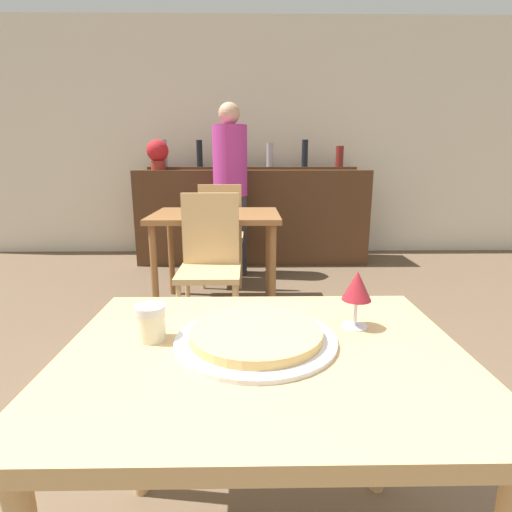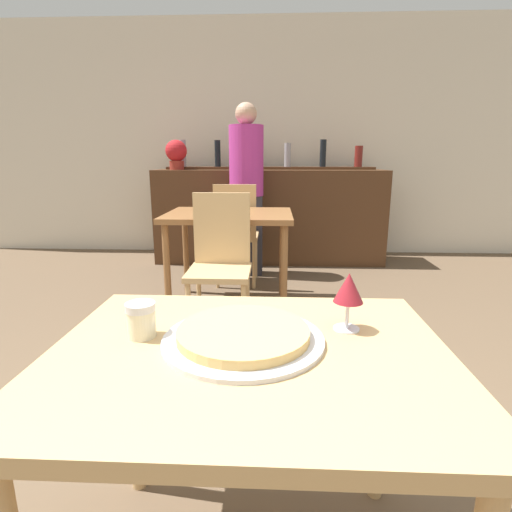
# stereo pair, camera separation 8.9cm
# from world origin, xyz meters

# --- Properties ---
(wall_back) EXTENTS (8.00, 0.05, 2.80)m
(wall_back) POSITION_xyz_m (0.00, 4.24, 1.40)
(wall_back) COLOR silver
(wall_back) RESTS_ON ground_plane
(dining_table_near) EXTENTS (0.98, 0.76, 0.72)m
(dining_table_near) POSITION_xyz_m (0.00, 0.00, 0.63)
(dining_table_near) COLOR tan
(dining_table_near) RESTS_ON ground_plane
(dining_table_far) EXTENTS (0.97, 0.75, 0.77)m
(dining_table_far) POSITION_xyz_m (-0.29, 2.20, 0.67)
(dining_table_far) COLOR brown
(dining_table_far) RESTS_ON ground_plane
(bar_counter) EXTENTS (2.60, 0.56, 1.06)m
(bar_counter) POSITION_xyz_m (0.00, 3.74, 0.53)
(bar_counter) COLOR #4C2D19
(bar_counter) RESTS_ON ground_plane
(bar_back_shelf) EXTENTS (2.39, 0.24, 0.33)m
(bar_back_shelf) POSITION_xyz_m (0.01, 3.88, 1.13)
(bar_back_shelf) COLOR #4C2D19
(bar_back_shelf) RESTS_ON bar_counter
(chair_far_side_front) EXTENTS (0.40, 0.40, 0.96)m
(chair_far_side_front) POSITION_xyz_m (-0.29, 1.66, 0.55)
(chair_far_side_front) COLOR tan
(chair_far_side_front) RESTS_ON ground_plane
(chair_far_side_back) EXTENTS (0.40, 0.40, 0.96)m
(chair_far_side_back) POSITION_xyz_m (-0.29, 2.74, 0.55)
(chair_far_side_back) COLOR tan
(chair_far_side_back) RESTS_ON ground_plane
(pizza_tray) EXTENTS (0.41, 0.41, 0.04)m
(pizza_tray) POSITION_xyz_m (-0.02, 0.04, 0.74)
(pizza_tray) COLOR silver
(pizza_tray) RESTS_ON dining_table_near
(cheese_shaker) EXTENTS (0.08, 0.08, 0.09)m
(cheese_shaker) POSITION_xyz_m (-0.28, 0.06, 0.77)
(cheese_shaker) COLOR beige
(cheese_shaker) RESTS_ON dining_table_near
(person_standing) EXTENTS (0.34, 0.34, 1.70)m
(person_standing) POSITION_xyz_m (-0.23, 3.16, 0.92)
(person_standing) COLOR #2D2D38
(person_standing) RESTS_ON ground_plane
(wine_glass) EXTENTS (0.08, 0.08, 0.16)m
(wine_glass) POSITION_xyz_m (0.26, 0.13, 0.84)
(wine_glass) COLOR silver
(wine_glass) RESTS_ON dining_table_near
(potted_plant) EXTENTS (0.24, 0.24, 0.33)m
(potted_plant) POSITION_xyz_m (-1.05, 3.69, 1.24)
(potted_plant) COLOR maroon
(potted_plant) RESTS_ON bar_counter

